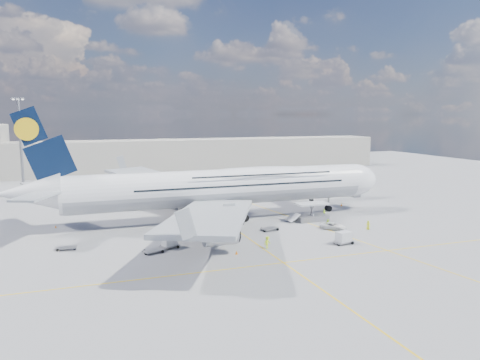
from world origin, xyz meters
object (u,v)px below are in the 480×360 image
object	(u,v)px
dolly_row_a	(154,251)
baggage_tug	(227,235)
light_mast	(21,149)
dolly_back	(66,247)
cargo_loader	(311,215)
crew_loader	(328,224)
airliner	(223,187)
dolly_nose_far	(344,237)
catering_truck_inner	(193,203)
cone_tail	(56,227)
cone_nose	(341,205)
cone_wing_right_inner	(210,240)
crew_wing	(169,227)
crew_tug	(267,242)
crew_van	(368,225)
crew_nose	(324,213)
jet_bridge	(323,174)
dolly_nose_near	(270,228)
catering_truck_outer	(155,189)
dolly_row_c	(222,236)
cone_wing_left_outer	(148,203)
cone_wing_right_outer	(237,252)
service_van	(333,226)
dolly_row_b	(169,242)

from	to	relation	value
dolly_row_a	baggage_tug	bearing A→B (deg)	-5.24
light_mast	dolly_back	xyz separation A→B (m)	(10.08, -47.20, -12.84)
cargo_loader	crew_loader	xyz separation A→B (m)	(-0.18, -7.10, -0.33)
cargo_loader	dolly_back	distance (m)	47.02
dolly_back	baggage_tug	xyz separation A→B (m)	(26.18, -2.65, 0.38)
airliner	dolly_nose_far	bearing A→B (deg)	-61.27
catering_truck_inner	cone_tail	distance (m)	29.21
baggage_tug	cone_tail	bearing A→B (deg)	129.95
cone_nose	cone_wing_right_inner	bearing A→B (deg)	-152.62
cone_nose	light_mast	bearing A→B (deg)	156.55
crew_wing	cone_nose	world-z (taller)	crew_wing
crew_tug	crew_wing	bearing A→B (deg)	107.21
crew_van	crew_nose	bearing A→B (deg)	-29.15
crew_wing	airliner	bearing A→B (deg)	-62.76
light_mast	crew_wing	size ratio (longest dim) A/B	13.35
jet_bridge	dolly_nose_near	size ratio (longest dim) A/B	5.04
airliner	cone_wing_right_inner	size ratio (longest dim) A/B	147.72
dolly_nose_near	catering_truck_outer	world-z (taller)	catering_truck_outer
dolly_row_c	crew_wing	xyz separation A→B (m)	(-7.22, 9.56, 0.04)
light_mast	cone_wing_left_outer	bearing A→B (deg)	-23.50
dolly_nose_near	baggage_tug	xyz separation A→B (m)	(-9.45, -3.15, 0.36)
crew_tug	cone_wing_right_outer	world-z (taller)	crew_tug
jet_bridge	service_van	world-z (taller)	jet_bridge
dolly_row_c	crew_nose	world-z (taller)	dolly_row_c
jet_bridge	baggage_tug	bearing A→B (deg)	-142.45
dolly_row_b	cone_tail	size ratio (longest dim) A/B	7.32
jet_bridge	dolly_back	size ratio (longest dim) A/B	5.53
crew_nose	dolly_row_a	bearing A→B (deg)	-179.85
baggage_tug	cone_nose	distance (m)	39.61
airliner	dolly_row_c	xyz separation A→B (m)	(-5.30, -16.02, -5.95)
light_mast	catering_truck_inner	distance (m)	45.44
jet_bridge	cone_wing_right_inner	size ratio (longest dim) A/B	35.09
crew_nose	cone_nose	bearing A→B (deg)	22.67
baggage_tug	crew_loader	distance (m)	20.39
crew_wing	catering_truck_inner	bearing A→B (deg)	-27.45
light_mast	crew_van	xyz separation A→B (m)	(63.35, -52.37, -12.34)
dolly_row_b	dolly_row_a	bearing A→B (deg)	-172.45
catering_truck_outer	crew_tug	world-z (taller)	catering_truck_outer
jet_bridge	cone_wing_right_inner	world-z (taller)	jet_bridge
light_mast	dolly_row_c	distance (m)	63.05
cone_wing_right_outer	catering_truck_outer	bearing A→B (deg)	93.02
catering_truck_outer	cone_nose	size ratio (longest dim) A/B	11.51
catering_truck_inner	crew_van	distance (m)	38.67
airliner	crew_tug	bearing A→B (deg)	-88.95
crew_wing	dolly_back	bearing A→B (deg)	107.98
baggage_tug	service_van	xyz separation A→B (m)	(20.93, -0.25, -0.07)
crew_loader	crew_wing	bearing A→B (deg)	-159.43
airliner	catering_truck_outer	world-z (taller)	airliner
dolly_back	dolly_row_a	bearing A→B (deg)	-17.74
dolly_row_a	baggage_tug	xyz separation A→B (m)	(13.28, 3.84, 0.37)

